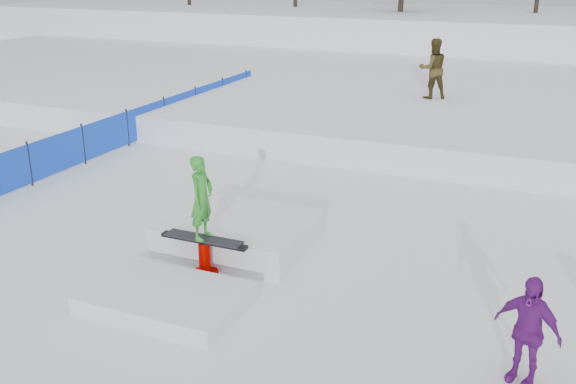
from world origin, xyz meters
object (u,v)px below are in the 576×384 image
at_px(safety_fence, 128,128).
at_px(walker_olive, 433,69).
at_px(spectator_purple, 527,330).
at_px(jib_rail_feature, 221,245).

bearing_deg(safety_fence, walker_olive, 41.05).
relative_size(safety_fence, walker_olive, 8.25).
xyz_separation_m(walker_olive, spectator_purple, (3.93, -13.63, -1.03)).
xyz_separation_m(safety_fence, spectator_purple, (11.34, -7.18, 0.19)).
relative_size(safety_fence, spectator_purple, 10.79).
bearing_deg(walker_olive, spectator_purple, 75.57).
relative_size(walker_olive, spectator_purple, 1.31).
xyz_separation_m(spectator_purple, jib_rail_feature, (-5.20, 1.56, -0.44)).
bearing_deg(spectator_purple, walker_olive, 127.70).
height_order(walker_olive, jib_rail_feature, walker_olive).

